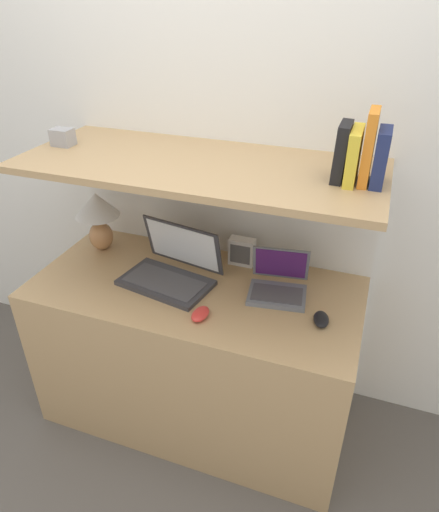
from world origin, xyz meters
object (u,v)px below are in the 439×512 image
(table_lamp, at_px, (98,213))
(router_box, at_px, (242,252))
(book_yellow, at_px, (354,156))
(book_black, at_px, (342,152))
(computer_mouse, at_px, (200,314))
(second_mouse, at_px, (321,319))
(laptop_large, at_px, (171,270))
(book_orange, at_px, (369,148))
(shelf_gadget, at_px, (63,137))
(book_navy, at_px, (381,157))
(laptop_small, at_px, (278,284))

(table_lamp, height_order, router_box, table_lamp)
(book_yellow, bearing_deg, book_black, 180.00)
(computer_mouse, height_order, second_mouse, same)
(laptop_large, relative_size, computer_mouse, 4.07)
(computer_mouse, xyz_separation_m, book_yellow, (0.47, 0.26, 0.61))
(router_box, distance_m, book_orange, 0.79)
(table_lamp, height_order, book_yellow, book_yellow)
(computer_mouse, xyz_separation_m, shelf_gadget, (-0.72, 0.26, 0.56))
(router_box, bearing_deg, laptop_large, -137.20)
(laptop_large, bearing_deg, book_orange, 4.38)
(book_navy, distance_m, book_orange, 0.05)
(second_mouse, relative_size, book_orange, 0.44)
(book_orange, bearing_deg, book_black, 180.00)
(laptop_small, height_order, book_navy, book_navy)
(router_box, height_order, book_orange, book_orange)
(table_lamp, height_order, book_orange, book_orange)
(book_navy, xyz_separation_m, book_yellow, (-0.09, 0.00, -0.00))
(router_box, xyz_separation_m, book_black, (0.40, -0.18, 0.57))
(second_mouse, bearing_deg, table_lamp, 169.12)
(computer_mouse, xyz_separation_m, book_orange, (0.51, 0.26, 0.64))
(laptop_large, relative_size, second_mouse, 3.93)
(book_yellow, xyz_separation_m, shelf_gadget, (-1.19, 0.00, -0.06))
(table_lamp, distance_m, book_navy, 1.29)
(laptop_small, bearing_deg, second_mouse, -34.56)
(computer_mouse, height_order, shelf_gadget, shelf_gadget)
(book_navy, relative_size, book_black, 0.95)
(laptop_small, height_order, shelf_gadget, shelf_gadget)
(computer_mouse, bearing_deg, table_lamp, 152.61)
(table_lamp, distance_m, router_box, 0.71)
(book_navy, xyz_separation_m, shelf_gadget, (-1.28, 0.00, -0.06))
(router_box, distance_m, book_black, 0.72)
(book_yellow, bearing_deg, book_navy, 0.00)
(table_lamp, xyz_separation_m, shelf_gadget, (-0.06, -0.08, 0.38))
(shelf_gadget, bearing_deg, book_yellow, 0.00)
(book_navy, bearing_deg, table_lamp, 176.28)
(laptop_small, distance_m, second_mouse, 0.25)
(book_navy, distance_m, shelf_gadget, 1.28)
(book_orange, distance_m, book_black, 0.09)
(laptop_large, height_order, shelf_gadget, shelf_gadget)
(laptop_large, xyz_separation_m, shelf_gadget, (-0.50, 0.06, 0.52))
(table_lamp, bearing_deg, second_mouse, -10.88)
(book_yellow, height_order, book_black, book_black)
(shelf_gadget, bearing_deg, book_black, 0.00)
(book_navy, bearing_deg, book_yellow, 180.00)
(computer_mouse, xyz_separation_m, router_box, (0.03, 0.44, 0.05))
(book_navy, relative_size, shelf_gadget, 2.18)
(laptop_small, height_order, computer_mouse, laptop_small)
(computer_mouse, distance_m, book_black, 0.80)
(computer_mouse, bearing_deg, laptop_large, 136.72)
(router_box, xyz_separation_m, book_navy, (0.53, -0.18, 0.57))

